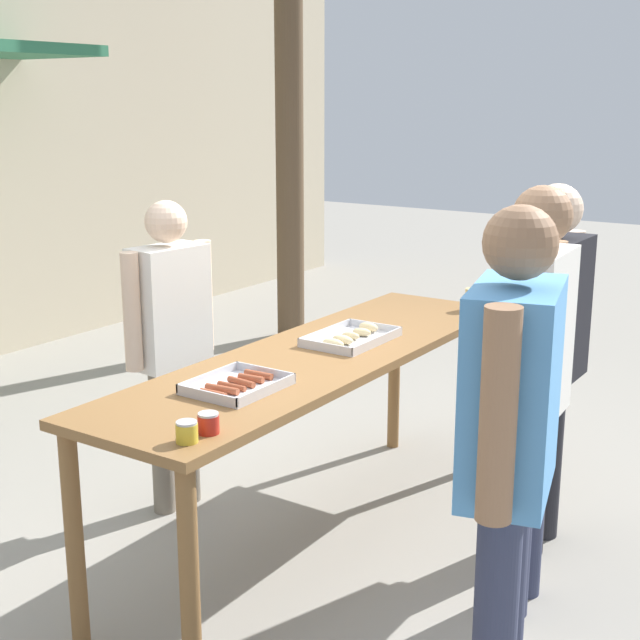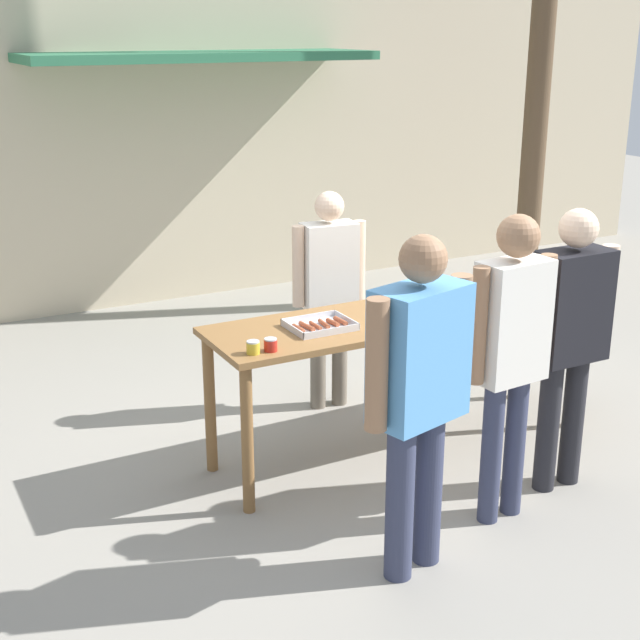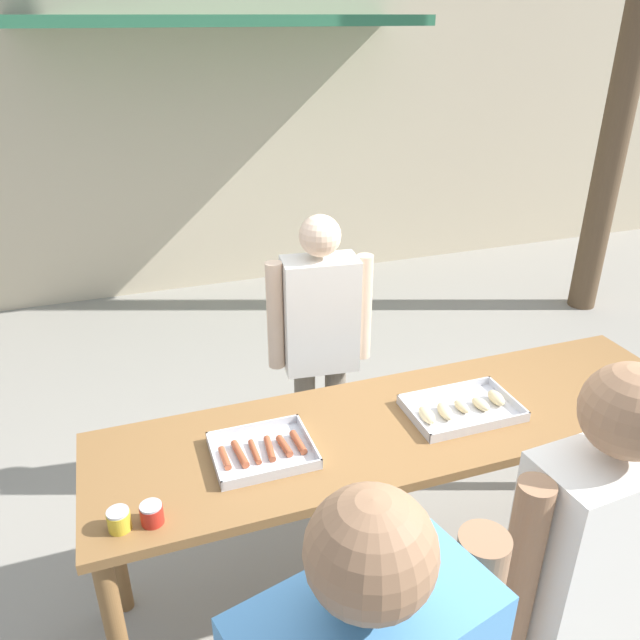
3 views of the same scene
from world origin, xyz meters
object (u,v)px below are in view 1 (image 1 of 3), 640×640
condiment_jar_mustard (187,432)px  person_server_behind_table (170,329)px  condiment_jar_ketchup (208,423)px  person_customer_holding_hotdog (510,433)px  person_customer_with_cup (549,338)px  beer_cup (473,299)px  person_customer_waiting_in_line (533,363)px  food_tray_buns (351,338)px  food_tray_sausages (237,386)px

condiment_jar_mustard → person_server_behind_table: size_ratio=0.05×
condiment_jar_ketchup → person_customer_holding_hotdog: 1.02m
condiment_jar_ketchup → person_customer_with_cup: 1.73m
person_server_behind_table → person_customer_with_cup: 1.82m
beer_cup → person_customer_with_cup: 0.88m
person_server_behind_table → person_customer_waiting_in_line: person_customer_waiting_in_line is taller
condiment_jar_mustard → person_customer_with_cup: 1.82m
condiment_jar_ketchup → person_server_behind_table: size_ratio=0.05×
food_tray_buns → person_customer_waiting_in_line: 1.01m
person_server_behind_table → food_tray_sausages: bearing=-115.3°
person_customer_waiting_in_line → person_server_behind_table: bearing=-90.7°
food_tray_buns → person_customer_waiting_in_line: bearing=-102.8°
food_tray_sausages → person_customer_waiting_in_line: bearing=-57.1°
food_tray_sausages → person_server_behind_table: (0.52, 0.85, -0.00)m
food_tray_buns → condiment_jar_mustard: bearing=-171.3°
person_server_behind_table → food_tray_buns: bearing=-62.2°
condiment_jar_ketchup → person_customer_with_cup: bearing=-21.6°
food_tray_sausages → beer_cup: bearing=-6.7°
person_customer_with_cup → person_customer_waiting_in_line: person_customer_waiting_in_line is taller
food_tray_sausages → condiment_jar_mustard: bearing=-158.1°
person_server_behind_table → person_customer_holding_hotdog: bearing=-100.5°
condiment_jar_ketchup → person_customer_waiting_in_line: (1.07, -0.76, 0.08)m
beer_cup → person_server_behind_table: size_ratio=0.07×
condiment_jar_mustard → food_tray_sausages: bearing=21.9°
person_server_behind_table → beer_cup: bearing=-33.7°
person_customer_holding_hotdog → person_customer_with_cup: person_customer_holding_hotdog is taller
condiment_jar_mustard → beer_cup: size_ratio=0.64×
food_tray_sausages → person_customer_with_cup: bearing=-36.1°
person_server_behind_table → condiment_jar_ketchup: bearing=-125.4°
beer_cup → person_server_behind_table: bearing=139.9°
condiment_jar_mustard → person_customer_waiting_in_line: bearing=-33.3°
condiment_jar_ketchup → person_customer_holding_hotdog: bearing=-70.5°
food_tray_buns → person_server_behind_table: size_ratio=0.29×
person_customer_holding_hotdog → beer_cup: bearing=-166.8°
food_tray_sausages → condiment_jar_ketchup: size_ratio=4.99×
person_customer_waiting_in_line → condiment_jar_ketchup: bearing=-39.7°
food_tray_sausages → person_customer_holding_hotdog: person_customer_holding_hotdog is taller
food_tray_sausages → person_customer_waiting_in_line: (0.64, -0.98, 0.10)m
food_tray_buns → beer_cup: size_ratio=3.91×
condiment_jar_ketchup → person_customer_with_cup: person_customer_with_cup is taller
condiment_jar_mustard → person_customer_with_cup: person_customer_with_cup is taller
person_customer_waiting_in_line → person_customer_holding_hotdog: bearing=10.9°
person_server_behind_table → person_customer_with_cup: (0.65, -1.70, 0.06)m
condiment_jar_mustard → condiment_jar_ketchup: 0.10m
condiment_jar_mustard → person_customer_holding_hotdog: 1.06m
person_customer_with_cup → person_server_behind_table: bearing=-69.2°
food_tray_buns → person_server_behind_table: person_server_behind_table is taller
condiment_jar_ketchup → person_customer_waiting_in_line: size_ratio=0.04×
person_customer_holding_hotdog → food_tray_buns: bearing=-143.0°
person_server_behind_table → person_customer_waiting_in_line: 1.84m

